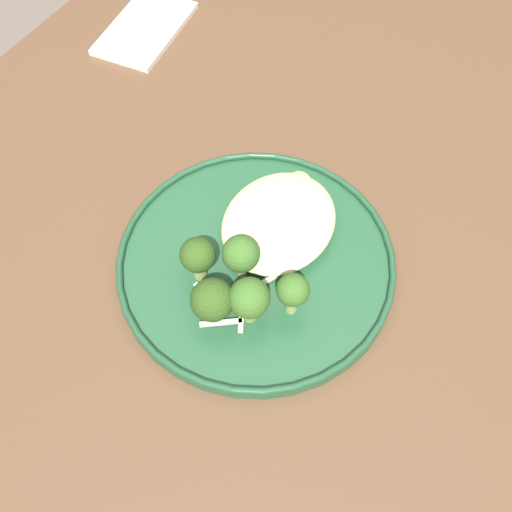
{
  "coord_description": "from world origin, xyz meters",
  "views": [
    {
      "loc": [
        0.24,
        0.13,
        1.29
      ],
      "look_at": [
        -0.04,
        -0.04,
        0.76
      ],
      "focal_mm": 42.23,
      "sensor_mm": 36.0,
      "label": 1
    }
  ],
  "objects_px": {
    "broccoli_floret_front_edge": "(241,254)",
    "seared_scallop_right_edge": "(269,192)",
    "broccoli_floret_split_head": "(249,299)",
    "seared_scallop_front_small": "(299,183)",
    "seared_scallop_left_edge": "(266,206)",
    "seared_scallop_center_golden": "(284,223)",
    "seared_scallop_rear_pale": "(286,197)",
    "dinner_plate": "(256,262)",
    "broccoli_floret_center_pile": "(293,291)",
    "seared_scallop_large_seared": "(285,241)",
    "broccoli_floret_near_rim": "(212,300)",
    "broccoli_floret_left_leaning": "(198,256)",
    "folded_napkin": "(145,28)"
  },
  "relations": [
    {
      "from": "broccoli_floret_front_edge",
      "to": "seared_scallop_right_edge",
      "type": "bearing_deg",
      "value": -165.02
    },
    {
      "from": "broccoli_floret_split_head",
      "to": "seared_scallop_front_small",
      "type": "bearing_deg",
      "value": -167.81
    },
    {
      "from": "seared_scallop_left_edge",
      "to": "seared_scallop_center_golden",
      "type": "bearing_deg",
      "value": 72.0
    },
    {
      "from": "seared_scallop_right_edge",
      "to": "seared_scallop_rear_pale",
      "type": "bearing_deg",
      "value": 98.15
    },
    {
      "from": "dinner_plate",
      "to": "broccoli_floret_front_edge",
      "type": "relative_size",
      "value": 4.81
    },
    {
      "from": "broccoli_floret_front_edge",
      "to": "broccoli_floret_center_pile",
      "type": "relative_size",
      "value": 1.08
    },
    {
      "from": "broccoli_floret_front_edge",
      "to": "seared_scallop_front_small",
      "type": "bearing_deg",
      "value": -178.16
    },
    {
      "from": "broccoli_floret_center_pile",
      "to": "seared_scallop_large_seared",
      "type": "bearing_deg",
      "value": -145.83
    },
    {
      "from": "broccoli_floret_near_rim",
      "to": "broccoli_floret_front_edge",
      "type": "bearing_deg",
      "value": -178.19
    },
    {
      "from": "broccoli_floret_split_head",
      "to": "broccoli_floret_left_leaning",
      "type": "bearing_deg",
      "value": -101.77
    },
    {
      "from": "broccoli_floret_left_leaning",
      "to": "seared_scallop_front_small",
      "type": "bearing_deg",
      "value": 168.0
    },
    {
      "from": "dinner_plate",
      "to": "seared_scallop_left_edge",
      "type": "xyz_separation_m",
      "value": [
        -0.06,
        -0.02,
        0.01
      ]
    },
    {
      "from": "folded_napkin",
      "to": "broccoli_floret_near_rim",
      "type": "bearing_deg",
      "value": 45.14
    },
    {
      "from": "broccoli_floret_front_edge",
      "to": "broccoli_floret_center_pile",
      "type": "bearing_deg",
      "value": 82.67
    },
    {
      "from": "seared_scallop_rear_pale",
      "to": "seared_scallop_left_edge",
      "type": "bearing_deg",
      "value": -29.47
    },
    {
      "from": "broccoli_floret_left_leaning",
      "to": "seared_scallop_left_edge",
      "type": "bearing_deg",
      "value": 170.9
    },
    {
      "from": "broccoli_floret_center_pile",
      "to": "folded_napkin",
      "type": "height_order",
      "value": "broccoli_floret_center_pile"
    },
    {
      "from": "seared_scallop_front_small",
      "to": "broccoli_floret_left_leaning",
      "type": "relative_size",
      "value": 0.44
    },
    {
      "from": "seared_scallop_large_seared",
      "to": "seared_scallop_left_edge",
      "type": "bearing_deg",
      "value": -124.78
    },
    {
      "from": "seared_scallop_front_small",
      "to": "seared_scallop_center_golden",
      "type": "bearing_deg",
      "value": 13.16
    },
    {
      "from": "dinner_plate",
      "to": "broccoli_floret_center_pile",
      "type": "height_order",
      "value": "broccoli_floret_center_pile"
    },
    {
      "from": "seared_scallop_large_seared",
      "to": "seared_scallop_center_golden",
      "type": "distance_m",
      "value": 0.02
    },
    {
      "from": "dinner_plate",
      "to": "broccoli_floret_split_head",
      "type": "height_order",
      "value": "broccoli_floret_split_head"
    },
    {
      "from": "dinner_plate",
      "to": "seared_scallop_front_small",
      "type": "relative_size",
      "value": 11.57
    },
    {
      "from": "seared_scallop_right_edge",
      "to": "broccoli_floret_front_edge",
      "type": "distance_m",
      "value": 0.11
    },
    {
      "from": "seared_scallop_front_small",
      "to": "seared_scallop_center_golden",
      "type": "height_order",
      "value": "seared_scallop_center_golden"
    },
    {
      "from": "seared_scallop_large_seared",
      "to": "seared_scallop_right_edge",
      "type": "height_order",
      "value": "seared_scallop_large_seared"
    },
    {
      "from": "broccoli_floret_split_head",
      "to": "broccoli_floret_near_rim",
      "type": "height_order",
      "value": "broccoli_floret_split_head"
    },
    {
      "from": "seared_scallop_left_edge",
      "to": "broccoli_floret_left_leaning",
      "type": "distance_m",
      "value": 0.11
    },
    {
      "from": "dinner_plate",
      "to": "broccoli_floret_front_edge",
      "type": "height_order",
      "value": "broccoli_floret_front_edge"
    },
    {
      "from": "seared_scallop_rear_pale",
      "to": "seared_scallop_center_golden",
      "type": "xyz_separation_m",
      "value": [
        0.03,
        0.02,
        0.0
      ]
    },
    {
      "from": "broccoli_floret_split_head",
      "to": "broccoli_floret_near_rim",
      "type": "bearing_deg",
      "value": -58.46
    },
    {
      "from": "seared_scallop_left_edge",
      "to": "broccoli_floret_front_edge",
      "type": "height_order",
      "value": "broccoli_floret_front_edge"
    },
    {
      "from": "seared_scallop_left_edge",
      "to": "broccoli_floret_near_rim",
      "type": "bearing_deg",
      "value": 8.93
    },
    {
      "from": "seared_scallop_rear_pale",
      "to": "folded_napkin",
      "type": "xyz_separation_m",
      "value": [
        -0.17,
        -0.32,
        -0.02
      ]
    },
    {
      "from": "broccoli_floret_center_pile",
      "to": "seared_scallop_right_edge",
      "type": "bearing_deg",
      "value": -140.63
    },
    {
      "from": "broccoli_floret_left_leaning",
      "to": "broccoli_floret_split_head",
      "type": "bearing_deg",
      "value": 78.23
    },
    {
      "from": "seared_scallop_front_small",
      "to": "seared_scallop_right_edge",
      "type": "relative_size",
      "value": 0.99
    },
    {
      "from": "dinner_plate",
      "to": "seared_scallop_front_small",
      "type": "xyz_separation_m",
      "value": [
        -0.11,
        -0.01,
        0.01
      ]
    },
    {
      "from": "seared_scallop_rear_pale",
      "to": "broccoli_floret_split_head",
      "type": "relative_size",
      "value": 0.54
    },
    {
      "from": "seared_scallop_front_small",
      "to": "broccoli_floret_front_edge",
      "type": "relative_size",
      "value": 0.42
    },
    {
      "from": "seared_scallop_left_edge",
      "to": "broccoli_floret_near_rim",
      "type": "xyz_separation_m",
      "value": [
        0.13,
        0.02,
        0.02
      ]
    },
    {
      "from": "dinner_plate",
      "to": "folded_napkin",
      "type": "bearing_deg",
      "value": -127.12
    },
    {
      "from": "broccoli_floret_front_edge",
      "to": "broccoli_floret_left_leaning",
      "type": "xyz_separation_m",
      "value": [
        0.02,
        -0.04,
        -0.0
      ]
    },
    {
      "from": "seared_scallop_left_edge",
      "to": "broccoli_floret_left_leaning",
      "type": "bearing_deg",
      "value": -9.1
    },
    {
      "from": "folded_napkin",
      "to": "broccoli_floret_left_leaning",
      "type": "bearing_deg",
      "value": 44.61
    },
    {
      "from": "seared_scallop_front_small",
      "to": "broccoli_floret_front_edge",
      "type": "bearing_deg",
      "value": 1.84
    },
    {
      "from": "seared_scallop_front_small",
      "to": "seared_scallop_rear_pale",
      "type": "height_order",
      "value": "same"
    },
    {
      "from": "seared_scallop_large_seared",
      "to": "seared_scallop_right_edge",
      "type": "bearing_deg",
      "value": -135.02
    },
    {
      "from": "seared_scallop_center_golden",
      "to": "broccoli_floret_split_head",
      "type": "bearing_deg",
      "value": 11.67
    }
  ]
}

